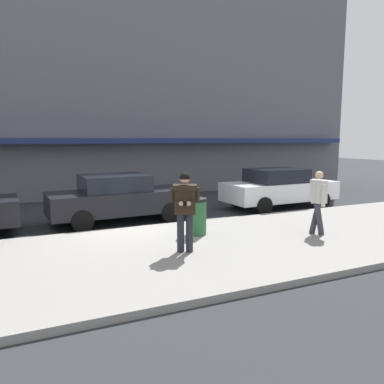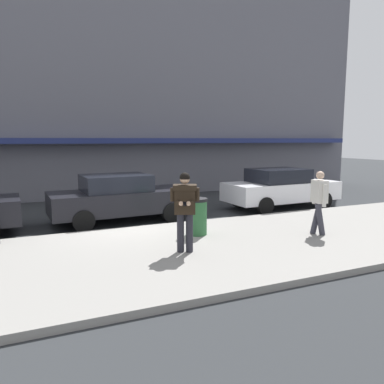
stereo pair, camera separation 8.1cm
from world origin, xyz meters
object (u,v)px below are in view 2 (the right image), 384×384
at_px(parked_sedan_mid, 120,198).
at_px(pedestrian_in_light_coat, 319,199).
at_px(parked_sedan_far, 281,188).
at_px(trash_bin, 197,216).
at_px(man_texting_on_phone, 185,203).

relative_size(parked_sedan_mid, pedestrian_in_light_coat, 2.69).
bearing_deg(parked_sedan_far, trash_bin, -149.34).
bearing_deg(parked_sedan_mid, parked_sedan_far, -0.99).
height_order(parked_sedan_mid, parked_sedan_far, same).
height_order(parked_sedan_far, pedestrian_in_light_coat, pedestrian_in_light_coat).
bearing_deg(pedestrian_in_light_coat, man_texting_on_phone, -179.74).
distance_m(parked_sedan_far, pedestrian_in_light_coat, 4.68).
bearing_deg(parked_sedan_far, parked_sedan_mid, 179.01).
relative_size(man_texting_on_phone, pedestrian_in_light_coat, 1.06).
bearing_deg(pedestrian_in_light_coat, parked_sedan_mid, 134.71).
xyz_separation_m(parked_sedan_mid, pedestrian_in_light_coat, (4.29, -4.34, 0.32)).
xyz_separation_m(parked_sedan_mid, parked_sedan_far, (6.28, -0.11, 0.00)).
height_order(parked_sedan_far, trash_bin, parked_sedan_far).
relative_size(parked_sedan_far, trash_bin, 4.64).
bearing_deg(trash_bin, pedestrian_in_light_coat, -23.77).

